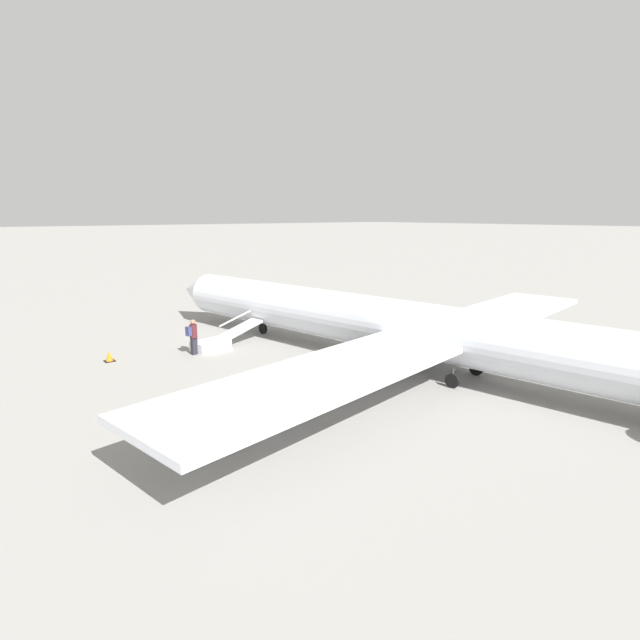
{
  "coord_description": "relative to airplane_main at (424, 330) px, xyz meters",
  "views": [
    {
      "loc": [
        -14.32,
        16.39,
        6.72
      ],
      "look_at": [
        4.22,
        1.43,
        1.65
      ],
      "focal_mm": 28.0,
      "sensor_mm": 36.0,
      "label": 1
    }
  ],
  "objects": [
    {
      "name": "traffic_cone_near_stairs",
      "position": [
        10.13,
        10.16,
        -1.62
      ],
      "size": [
        0.45,
        0.45,
        0.5
      ],
      "color": "black",
      "rests_on": "ground"
    },
    {
      "name": "boarding_stairs",
      "position": [
        9.03,
        5.17,
        -1.48
      ],
      "size": [
        1.63,
        4.12,
        1.59
      ],
      "rotation": [
        0.0,
        0.0,
        -1.42
      ],
      "color": "silver",
      "rests_on": "ground"
    },
    {
      "name": "passenger",
      "position": [
        8.73,
        6.6,
        -0.84
      ],
      "size": [
        0.37,
        0.56,
        1.74
      ],
      "rotation": [
        0.0,
        0.0,
        -1.42
      ],
      "color": "#23232D",
      "rests_on": "ground"
    },
    {
      "name": "ground_plane",
      "position": [
        0.93,
        0.15,
        -1.84
      ],
      "size": [
        600.0,
        600.0,
        0.0
      ],
      "primitive_type": "plane",
      "color": "gray"
    },
    {
      "name": "airplane_main",
      "position": [
        0.0,
        0.0,
        0.0
      ],
      "size": [
        34.85,
        27.19,
        6.2
      ],
      "rotation": [
        0.0,
        0.0,
        0.15
      ],
      "color": "silver",
      "rests_on": "ground"
    }
  ]
}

